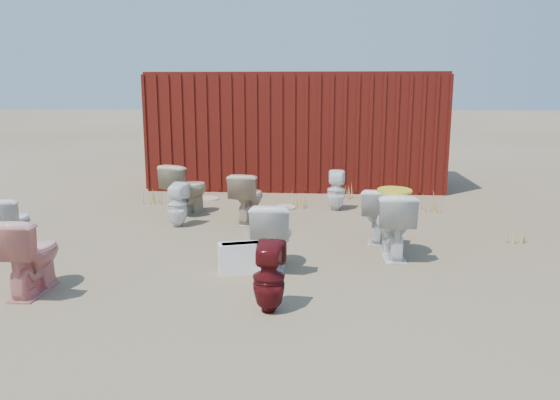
# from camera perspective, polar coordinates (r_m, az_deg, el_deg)

# --- Properties ---
(ground) EXTENTS (100.00, 100.00, 0.00)m
(ground) POSITION_cam_1_polar(r_m,az_deg,el_deg) (7.13, -0.38, -5.29)
(ground) COLOR brown
(ground) RESTS_ON ground
(shipping_container) EXTENTS (6.00, 2.40, 2.40)m
(shipping_container) POSITION_cam_1_polar(r_m,az_deg,el_deg) (12.05, 1.75, 7.39)
(shipping_container) COLOR #45100B
(shipping_container) RESTS_ON ground
(toilet_front_a) EXTENTS (0.49, 0.74, 0.71)m
(toilet_front_a) POSITION_cam_1_polar(r_m,az_deg,el_deg) (7.92, -26.22, -2.15)
(toilet_front_a) COLOR white
(toilet_front_a) RESTS_ON ground
(toilet_front_pink) EXTENTS (0.47, 0.80, 0.81)m
(toilet_front_pink) POSITION_cam_1_polar(r_m,az_deg,el_deg) (6.15, -24.66, -5.19)
(toilet_front_pink) COLOR #E69085
(toilet_front_pink) RESTS_ON ground
(toilet_front_c) EXTENTS (0.48, 0.80, 0.80)m
(toilet_front_c) POSITION_cam_1_polar(r_m,az_deg,el_deg) (6.33, -0.71, -3.69)
(toilet_front_c) COLOR white
(toilet_front_c) RESTS_ON ground
(toilet_front_maroon) EXTENTS (0.33, 0.34, 0.67)m
(toilet_front_maroon) POSITION_cam_1_polar(r_m,az_deg,el_deg) (5.14, -1.16, -8.12)
(toilet_front_maroon) COLOR #510D11
(toilet_front_maroon) RESTS_ON ground
(toilet_front_e) EXTENTS (0.54, 0.80, 0.76)m
(toilet_front_e) POSITION_cam_1_polar(r_m,az_deg,el_deg) (7.61, 10.20, -1.46)
(toilet_front_e) COLOR silver
(toilet_front_e) RESTS_ON ground
(toilet_back_a) EXTENTS (0.36, 0.37, 0.67)m
(toilet_back_a) POSITION_cam_1_polar(r_m,az_deg,el_deg) (8.43, -10.69, -0.51)
(toilet_back_a) COLOR white
(toilet_back_a) RESTS_ON ground
(toilet_back_beige_left) EXTENTS (0.55, 0.83, 0.79)m
(toilet_back_beige_left) POSITION_cam_1_polar(r_m,az_deg,el_deg) (8.56, -3.39, 0.27)
(toilet_back_beige_left) COLOR #C3AB8F
(toilet_back_beige_left) RESTS_ON ground
(toilet_back_beige_right) EXTENTS (0.82, 0.97, 0.86)m
(toilet_back_beige_right) POSITION_cam_1_polar(r_m,az_deg,el_deg) (9.25, -9.78, 1.16)
(toilet_back_beige_right) COLOR #BDB08A
(toilet_back_beige_right) RESTS_ON ground
(toilet_back_yellowlid) EXTENTS (0.49, 0.83, 0.83)m
(toilet_back_yellowlid) POSITION_cam_1_polar(r_m,az_deg,el_deg) (6.92, 11.74, -2.51)
(toilet_back_yellowlid) COLOR white
(toilet_back_yellowlid) RESTS_ON ground
(toilet_back_e) EXTENTS (0.34, 0.34, 0.69)m
(toilet_back_e) POSITION_cam_1_polar(r_m,az_deg,el_deg) (9.47, 5.88, 0.99)
(toilet_back_e) COLOR white
(toilet_back_e) RESTS_ON ground
(yellow_lid) EXTENTS (0.42, 0.53, 0.02)m
(yellow_lid) POSITION_cam_1_polar(r_m,az_deg,el_deg) (6.83, 11.89, 0.98)
(yellow_lid) COLOR gold
(yellow_lid) RESTS_ON toilet_back_yellowlid
(loose_tank) EXTENTS (0.54, 0.34, 0.35)m
(loose_tank) POSITION_cam_1_polar(r_m,az_deg,el_deg) (6.26, -4.13, -6.06)
(loose_tank) COLOR white
(loose_tank) RESTS_ON ground
(loose_lid_near) EXTENTS (0.41, 0.52, 0.02)m
(loose_lid_near) POSITION_cam_1_polar(r_m,az_deg,el_deg) (9.65, 0.54, -0.76)
(loose_lid_near) COLOR #C7AD90
(loose_lid_near) RESTS_ON ground
(loose_lid_far) EXTENTS (0.56, 0.59, 0.02)m
(loose_lid_far) POSITION_cam_1_polar(r_m,az_deg,el_deg) (10.54, -7.43, 0.19)
(loose_lid_far) COLOR #CBB393
(loose_lid_far) RESTS_ON ground
(weed_clump_a) EXTENTS (0.36, 0.36, 0.28)m
(weed_clump_a) POSITION_cam_1_polar(r_m,az_deg,el_deg) (10.34, -13.02, 0.47)
(weed_clump_a) COLOR #A78542
(weed_clump_a) RESTS_ON ground
(weed_clump_b) EXTENTS (0.32, 0.32, 0.27)m
(weed_clump_b) POSITION_cam_1_polar(r_m,az_deg,el_deg) (9.71, 2.17, 0.04)
(weed_clump_b) COLOR #A78542
(weed_clump_b) RESTS_ON ground
(weed_clump_c) EXTENTS (0.36, 0.36, 0.32)m
(weed_clump_c) POSITION_cam_1_polar(r_m,az_deg,el_deg) (9.73, 15.49, -0.20)
(weed_clump_c) COLOR #A78542
(weed_clump_c) RESTS_ON ground
(weed_clump_d) EXTENTS (0.30, 0.30, 0.27)m
(weed_clump_d) POSITION_cam_1_polar(r_m,az_deg,el_deg) (10.49, -4.24, 0.89)
(weed_clump_d) COLOR #A78542
(weed_clump_d) RESTS_ON ground
(weed_clump_e) EXTENTS (0.34, 0.34, 0.27)m
(weed_clump_e) POSITION_cam_1_polar(r_m,az_deg,el_deg) (10.49, 6.98, 0.83)
(weed_clump_e) COLOR #A78542
(weed_clump_e) RESTS_ON ground
(weed_clump_f) EXTENTS (0.28, 0.28, 0.26)m
(weed_clump_f) POSITION_cam_1_polar(r_m,az_deg,el_deg) (8.04, 23.70, -3.39)
(weed_clump_f) COLOR #A78542
(weed_clump_f) RESTS_ON ground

